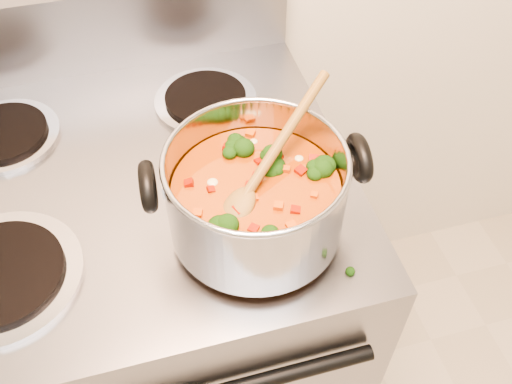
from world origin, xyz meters
TOP-DOWN VIEW (x-y plane):
  - electric_range at (-0.03, 1.16)m, footprint 0.76×0.68m
  - stockpot at (0.16, 1.00)m, footprint 0.31×0.25m
  - wooden_spoon at (0.17, 1.00)m, footprint 0.22×0.19m
  - cooktop_crumbs at (0.16, 0.92)m, footprint 0.37×0.06m

SIDE VIEW (x-z plane):
  - electric_range at x=-0.03m, z-range -0.07..1.01m
  - cooktop_crumbs at x=0.16m, z-range 0.92..0.93m
  - stockpot at x=0.16m, z-range 0.92..1.08m
  - wooden_spoon at x=0.17m, z-range 0.99..1.09m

